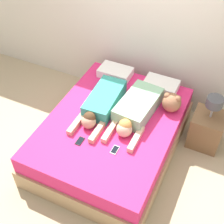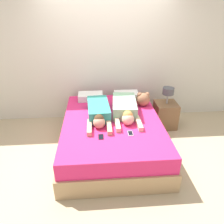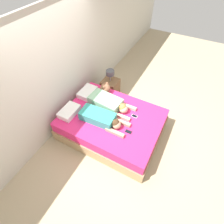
# 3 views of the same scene
# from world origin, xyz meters

# --- Properties ---
(ground_plane) EXTENTS (12.00, 12.00, 0.00)m
(ground_plane) POSITION_xyz_m (0.00, 0.00, 0.00)
(ground_plane) COLOR tan
(wall_back) EXTENTS (12.00, 0.06, 2.60)m
(wall_back) POSITION_xyz_m (0.00, 1.23, 1.30)
(wall_back) COLOR beige
(wall_back) RESTS_ON ground_plane
(bed) EXTENTS (1.64, 2.17, 0.55)m
(bed) POSITION_xyz_m (0.00, 0.00, 0.27)
(bed) COLOR tan
(bed) RESTS_ON ground_plane
(pillow_head_left) EXTENTS (0.48, 0.31, 0.12)m
(pillow_head_left) POSITION_xyz_m (-0.36, 0.87, 0.61)
(pillow_head_left) COLOR white
(pillow_head_left) RESTS_ON bed
(pillow_head_right) EXTENTS (0.48, 0.31, 0.12)m
(pillow_head_right) POSITION_xyz_m (0.36, 0.87, 0.61)
(pillow_head_right) COLOR white
(pillow_head_right) RESTS_ON bed
(person_left) EXTENTS (0.39, 1.07, 0.21)m
(person_left) POSITION_xyz_m (-0.22, 0.13, 0.65)
(person_left) COLOR teal
(person_left) RESTS_ON bed
(person_right) EXTENTS (0.46, 1.07, 0.22)m
(person_right) POSITION_xyz_m (0.24, 0.20, 0.66)
(person_right) COLOR #8CBF99
(person_right) RESTS_ON bed
(cell_phone_left) EXTENTS (0.07, 0.13, 0.01)m
(cell_phone_left) POSITION_xyz_m (-0.20, -0.48, 0.56)
(cell_phone_left) COLOR black
(cell_phone_left) RESTS_ON bed
(cell_phone_right) EXTENTS (0.07, 0.13, 0.01)m
(cell_phone_right) POSITION_xyz_m (0.24, -0.43, 0.56)
(cell_phone_right) COLOR silver
(cell_phone_right) RESTS_ON bed
(plush_toy) EXTENTS (0.25, 0.25, 0.26)m
(plush_toy) POSITION_xyz_m (0.62, 0.52, 0.69)
(plush_toy) COLOR #996647
(plush_toy) RESTS_ON bed
(nightstand) EXTENTS (0.42, 0.42, 0.83)m
(nightstand) POSITION_xyz_m (1.13, 0.66, 0.29)
(nightstand) COLOR brown
(nightstand) RESTS_ON ground_plane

